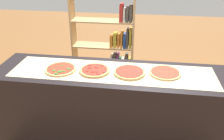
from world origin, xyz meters
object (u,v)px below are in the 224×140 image
at_px(pizza_spinach_0, 61,69).
at_px(pizza_plain_3, 165,72).
at_px(pizza_plain_2, 129,72).
at_px(bookshelf, 112,48).
at_px(pizza_pepperoni_1, 95,70).

relative_size(pizza_spinach_0, pizza_plain_3, 1.01).
height_order(pizza_spinach_0, pizza_plain_2, pizza_spinach_0).
bearing_deg(pizza_plain_2, pizza_plain_3, 7.34).
relative_size(pizza_plain_3, bookshelf, 0.20).
xyz_separation_m(pizza_pepperoni_1, pizza_plain_2, (0.34, 0.01, 0.00)).
bearing_deg(pizza_plain_2, pizza_spinach_0, -177.92).
relative_size(pizza_spinach_0, bookshelf, 0.21).
bearing_deg(pizza_pepperoni_1, pizza_spinach_0, -177.05).
xyz_separation_m(pizza_pepperoni_1, bookshelf, (0.01, 1.13, -0.22)).
relative_size(pizza_plain_2, bookshelf, 0.20).
distance_m(pizza_spinach_0, pizza_plain_2, 0.68).
xyz_separation_m(pizza_spinach_0, pizza_pepperoni_1, (0.34, 0.02, 0.00)).
relative_size(pizza_spinach_0, pizza_pepperoni_1, 1.03).
bearing_deg(pizza_plain_2, pizza_pepperoni_1, -178.80).
xyz_separation_m(pizza_spinach_0, pizza_plain_3, (1.01, 0.07, -0.00)).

